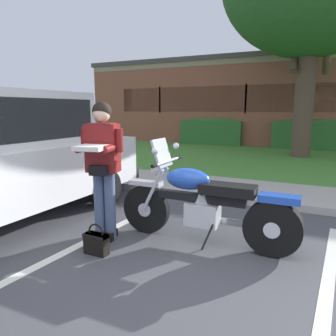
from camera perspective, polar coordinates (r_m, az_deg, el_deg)
ground_plane at (r=2.94m, az=5.61°, el=-22.91°), size 140.00×140.00×0.00m
curb_strip at (r=5.66m, az=16.52°, el=-5.88°), size 60.00×0.20×0.12m
concrete_walk at (r=6.48m, az=17.76°, el=-4.07°), size 60.00×1.50×0.08m
grass_lawn at (r=10.49m, az=21.02°, el=1.13°), size 60.00×6.71×0.06m
stall_stripe_0 at (r=3.93m, az=-18.40°, el=-14.30°), size 0.40×4.40×0.01m
stall_stripe_1 at (r=2.99m, az=25.91°, el=-23.31°), size 0.40×4.40×0.01m
motorcycle at (r=3.87m, az=7.65°, el=-6.52°), size 2.24×0.82×1.26m
rider_person at (r=3.94m, az=-11.63°, el=1.41°), size 0.53×0.63×1.70m
handbag at (r=3.77m, az=-12.69°, el=-12.74°), size 0.28×0.13×0.36m
hedge_left at (r=14.49m, az=7.89°, el=6.62°), size 2.74×0.90×1.24m
hedge_center_left at (r=13.79m, az=24.44°, el=5.58°), size 3.02×0.90×1.24m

